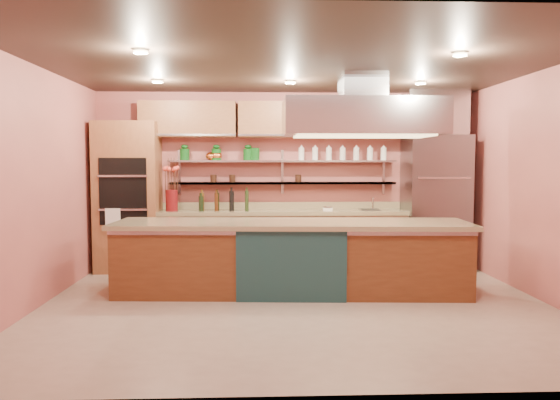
{
  "coord_description": "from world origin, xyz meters",
  "views": [
    {
      "loc": [
        -0.45,
        -6.32,
        1.69
      ],
      "look_at": [
        -0.15,
        1.0,
        1.18
      ],
      "focal_mm": 35.0,
      "sensor_mm": 36.0,
      "label": 1
    }
  ],
  "objects_px": {
    "flower_vase": "(172,200)",
    "copper_kettle": "(211,156)",
    "island": "(291,257)",
    "green_canister": "(254,154)",
    "refrigerator": "(435,202)",
    "kitchen_scale": "(328,208)"
  },
  "relations": [
    {
      "from": "flower_vase",
      "to": "copper_kettle",
      "type": "bearing_deg",
      "value": 20.54
    },
    {
      "from": "refrigerator",
      "to": "copper_kettle",
      "type": "xyz_separation_m",
      "value": [
        -3.54,
        0.23,
        0.73
      ]
    },
    {
      "from": "green_canister",
      "to": "flower_vase",
      "type": "bearing_deg",
      "value": -170.25
    },
    {
      "from": "flower_vase",
      "to": "green_canister",
      "type": "distance_m",
      "value": 1.48
    },
    {
      "from": "flower_vase",
      "to": "green_canister",
      "type": "xyz_separation_m",
      "value": [
        1.28,
        0.22,
        0.72
      ]
    },
    {
      "from": "flower_vase",
      "to": "kitchen_scale",
      "type": "height_order",
      "value": "flower_vase"
    },
    {
      "from": "island",
      "to": "flower_vase",
      "type": "xyz_separation_m",
      "value": [
        -1.76,
        1.53,
        0.63
      ]
    },
    {
      "from": "kitchen_scale",
      "to": "island",
      "type": "bearing_deg",
      "value": -121.64
    },
    {
      "from": "refrigerator",
      "to": "green_canister",
      "type": "relative_size",
      "value": 10.9
    },
    {
      "from": "island",
      "to": "flower_vase",
      "type": "relative_size",
      "value": 13.45
    },
    {
      "from": "refrigerator",
      "to": "island",
      "type": "relative_size",
      "value": 0.47
    },
    {
      "from": "kitchen_scale",
      "to": "green_canister",
      "type": "distance_m",
      "value": 1.44
    },
    {
      "from": "refrigerator",
      "to": "copper_kettle",
      "type": "relative_size",
      "value": 12.97
    },
    {
      "from": "refrigerator",
      "to": "kitchen_scale",
      "type": "xyz_separation_m",
      "value": [
        -1.7,
        0.01,
        -0.08
      ]
    },
    {
      "from": "flower_vase",
      "to": "copper_kettle",
      "type": "relative_size",
      "value": 2.03
    },
    {
      "from": "flower_vase",
      "to": "green_canister",
      "type": "relative_size",
      "value": 1.71
    },
    {
      "from": "refrigerator",
      "to": "kitchen_scale",
      "type": "bearing_deg",
      "value": 179.66
    },
    {
      "from": "flower_vase",
      "to": "refrigerator",
      "type": "bearing_deg",
      "value": -0.14
    },
    {
      "from": "copper_kettle",
      "to": "green_canister",
      "type": "relative_size",
      "value": 0.84
    },
    {
      "from": "refrigerator",
      "to": "green_canister",
      "type": "height_order",
      "value": "refrigerator"
    },
    {
      "from": "refrigerator",
      "to": "flower_vase",
      "type": "bearing_deg",
      "value": 179.86
    },
    {
      "from": "island",
      "to": "green_canister",
      "type": "bearing_deg",
      "value": 108.72
    }
  ]
}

